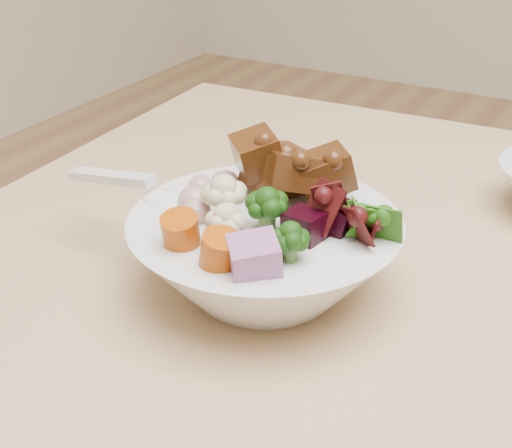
# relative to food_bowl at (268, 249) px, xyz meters

# --- Properties ---
(food_bowl) EXTENTS (0.24, 0.24, 0.13)m
(food_bowl) POSITION_rel_food_bowl_xyz_m (0.00, 0.00, 0.00)
(food_bowl) COLOR white
(food_bowl) RESTS_ON dining_table
(soup_spoon) EXTENTS (0.15, 0.05, 0.03)m
(soup_spoon) POSITION_rel_food_bowl_xyz_m (-0.12, -0.01, 0.03)
(soup_spoon) COLOR white
(soup_spoon) RESTS_ON food_bowl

